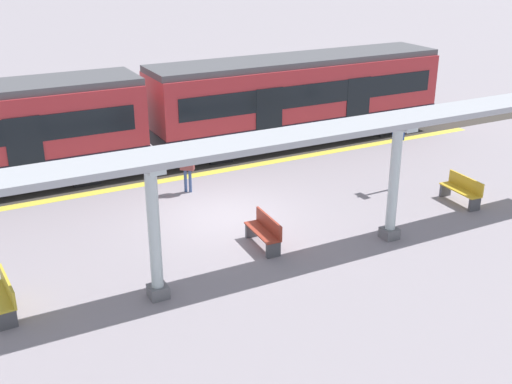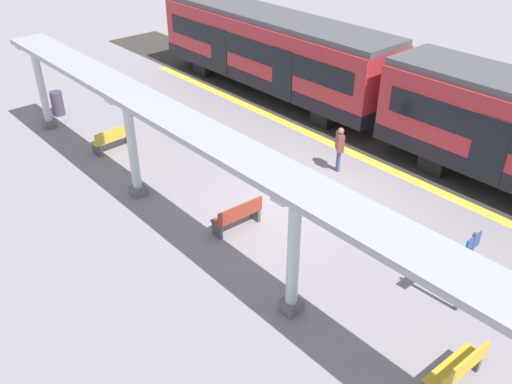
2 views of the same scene
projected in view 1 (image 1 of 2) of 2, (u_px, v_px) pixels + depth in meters
ground_plane at (227, 216)px, 19.13m from camera, size 176.00×176.00×0.00m
tactile_edge_strip at (182, 177)px, 22.19m from camera, size 0.41×26.39×0.01m
trackbed at (164, 163)px, 23.67m from camera, size 3.20×38.39×0.01m
train_far_carriage at (298, 98)px, 25.47m from camera, size 2.65×12.22×3.48m
canopy_pillar_second at (154, 232)px, 14.17m from camera, size 1.10×0.44×3.33m
canopy_pillar_third at (394, 182)px, 17.09m from camera, size 1.10×0.44×3.33m
canopy_beam at (295, 136)px, 15.09m from camera, size 1.20×21.38×0.16m
bench_near_end at (265, 231)px, 17.10m from camera, size 1.52×0.52×0.86m
bench_mid_platform at (462, 190)px, 19.92m from camera, size 1.52×0.52×0.86m
bench_far_end at (3, 295)px, 14.02m from camera, size 1.52×0.53×0.86m
platform_info_sign at (397, 151)px, 20.71m from camera, size 0.56×0.10×2.20m
passenger_waiting_near_edge at (187, 164)px, 20.58m from camera, size 0.43×0.49×1.57m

